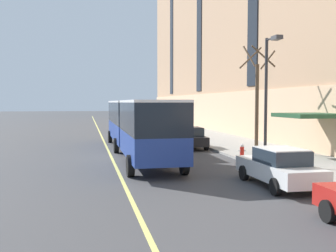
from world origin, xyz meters
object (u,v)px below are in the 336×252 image
parked_car_white_1 (279,167)px  street_tree_mid_block (257,97)px  fire_hydrant (242,150)px  parked_car_champagne_4 (166,130)px  street_lamp (268,86)px  parked_car_navy_2 (153,126)px  city_bus (136,123)px  parked_car_champagne_0 (137,120)px  parked_car_black_5 (190,138)px

parked_car_white_1 → street_tree_mid_block: size_ratio=0.66×
parked_car_white_1 → fire_hydrant: bearing=78.2°
parked_car_champagne_4 → street_lamp: (1.90, -16.82, 3.39)m
parked_car_white_1 → parked_car_navy_2: 28.68m
parked_car_navy_2 → fire_hydrant: bearing=-85.2°
parked_car_white_1 → city_bus: bearing=111.4°
street_lamp → fire_hydrant: street_lamp is taller
parked_car_champagne_0 → parked_car_navy_2: size_ratio=0.97×
parked_car_navy_2 → parked_car_black_5: same height
parked_car_champagne_4 → street_lamp: 17.26m
parked_car_champagne_4 → city_bus: bearing=-111.7°
parked_car_white_1 → parked_car_champagne_4: size_ratio=1.09×
city_bus → street_lamp: street_lamp is taller
parked_car_champagne_4 → fire_hydrant: size_ratio=5.88×
parked_car_white_1 → street_tree_mid_block: bearing=70.3°
parked_car_black_5 → street_lamp: 9.58m
parked_car_white_1 → parked_car_navy_2: same height
street_tree_mid_block → city_bus: bearing=170.9°
parked_car_champagne_0 → street_tree_mid_block: 33.66m
city_bus → parked_car_champagne_0: bearing=82.5°
parked_car_navy_2 → street_lamp: bearing=-85.6°
parked_car_black_5 → parked_car_champagne_4: bearing=90.8°
fire_hydrant → street_lamp: bearing=-88.2°
street_lamp → fire_hydrant: (-0.10, 3.10, -3.68)m
parked_car_navy_2 → street_tree_mid_block: bearing=-79.0°
parked_car_white_1 → parked_car_black_5: 13.26m
parked_car_champagne_0 → parked_car_navy_2: (-0.11, -14.44, 0.00)m
parked_car_navy_2 → fire_hydrant: size_ratio=6.62×
city_bus → street_tree_mid_block: street_tree_mid_block is taller
city_bus → parked_car_black_5: 4.92m
parked_car_champagne_4 → street_lamp: street_lamp is taller
parked_car_navy_2 → city_bus: bearing=-103.1°
parked_car_champagne_4 → parked_car_black_5: same height
street_tree_mid_block → street_lamp: 5.61m
street_tree_mid_block → fire_hydrant: size_ratio=9.65×
parked_car_white_1 → parked_car_black_5: (-0.11, 13.26, -0.00)m
parked_car_champagne_0 → fire_hydrant: size_ratio=6.39×
parked_car_champagne_4 → parked_car_black_5: bearing=-89.2°
parked_car_black_5 → street_tree_mid_block: street_tree_mid_block is taller
parked_car_navy_2 → street_tree_mid_block: street_tree_mid_block is taller
parked_car_champagne_0 → parked_car_white_1: (0.08, -43.11, -0.00)m
parked_car_navy_2 → parked_car_black_5: bearing=-89.7°
parked_car_champagne_0 → parked_car_navy_2: bearing=-90.4°
street_lamp → parked_car_white_1: bearing=-110.5°
parked_car_champagne_0 → street_tree_mid_block: street_tree_mid_block is taller
fire_hydrant → parked_car_champagne_0: bearing=92.7°
parked_car_champagne_4 → parked_car_black_5: (0.11, -8.04, 0.00)m
fire_hydrant → parked_car_white_1: bearing=-101.8°
city_bus → street_lamp: (5.98, -6.54, 2.15)m
parked_car_white_1 → parked_car_navy_2: size_ratio=0.97×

